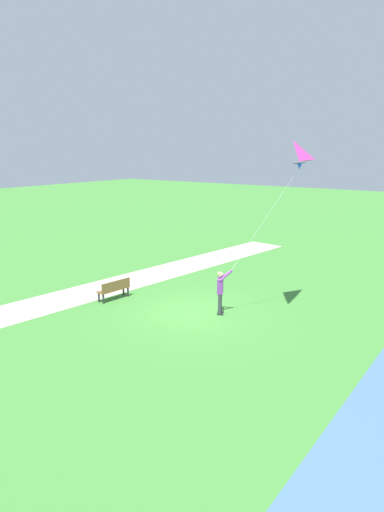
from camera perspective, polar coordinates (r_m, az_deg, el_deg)
ground_plane at (r=18.33m, az=0.19°, el=-7.10°), size 120.00×120.00×0.00m
walkway_path at (r=20.62m, az=-15.84°, el=-5.25°), size 6.12×32.06×0.02m
person_kite_flyer at (r=17.87m, az=3.63°, el=-4.12°), size 0.62×0.52×1.83m
flying_kite at (r=17.16m, az=12.52°, el=12.28°), size 2.27×1.99×4.88m
park_bench_near_walkway at (r=19.95m, az=-9.72°, el=-4.03°), size 0.61×1.54×0.88m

